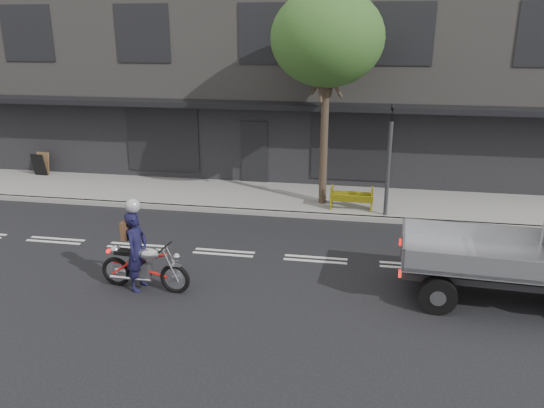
{
  "coord_description": "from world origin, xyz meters",
  "views": [
    {
      "loc": [
        3.47,
        -12.31,
        5.56
      ],
      "look_at": [
        1.19,
        0.5,
        1.25
      ],
      "focal_mm": 35.0,
      "sensor_mm": 36.0,
      "label": 1
    }
  ],
  "objects_px": {
    "motorcycle": "(144,265)",
    "sandwich_board": "(39,165)",
    "street_tree": "(327,39)",
    "rider": "(137,251)",
    "construction_barrier": "(351,200)",
    "traffic_light_pole": "(388,167)"
  },
  "relations": [
    {
      "from": "construction_barrier",
      "to": "rider",
      "type": "bearing_deg",
      "value": -128.0
    },
    {
      "from": "sandwich_board",
      "to": "traffic_light_pole",
      "type": "bearing_deg",
      "value": -4.99
    },
    {
      "from": "street_tree",
      "to": "rider",
      "type": "xyz_separation_m",
      "value": [
        -3.55,
        -6.44,
        -4.37
      ]
    },
    {
      "from": "motorcycle",
      "to": "construction_barrier",
      "type": "height_order",
      "value": "motorcycle"
    },
    {
      "from": "construction_barrier",
      "to": "street_tree",
      "type": "bearing_deg",
      "value": 144.58
    },
    {
      "from": "street_tree",
      "to": "traffic_light_pole",
      "type": "distance_m",
      "value": 4.23
    },
    {
      "from": "street_tree",
      "to": "rider",
      "type": "bearing_deg",
      "value": -118.85
    },
    {
      "from": "street_tree",
      "to": "rider",
      "type": "height_order",
      "value": "street_tree"
    },
    {
      "from": "construction_barrier",
      "to": "motorcycle",
      "type": "bearing_deg",
      "value": -127.06
    },
    {
      "from": "street_tree",
      "to": "motorcycle",
      "type": "height_order",
      "value": "street_tree"
    },
    {
      "from": "sandwich_board",
      "to": "rider",
      "type": "bearing_deg",
      "value": -41.45
    },
    {
      "from": "construction_barrier",
      "to": "sandwich_board",
      "type": "height_order",
      "value": "sandwich_board"
    },
    {
      "from": "traffic_light_pole",
      "to": "sandwich_board",
      "type": "distance_m",
      "value": 13.3
    },
    {
      "from": "traffic_light_pole",
      "to": "rider",
      "type": "distance_m",
      "value": 7.92
    },
    {
      "from": "street_tree",
      "to": "sandwich_board",
      "type": "distance_m",
      "value": 12.1
    },
    {
      "from": "motorcycle",
      "to": "sandwich_board",
      "type": "distance_m",
      "value": 10.99
    },
    {
      "from": "traffic_light_pole",
      "to": "motorcycle",
      "type": "relative_size",
      "value": 1.63
    },
    {
      "from": "street_tree",
      "to": "rider",
      "type": "distance_m",
      "value": 8.56
    },
    {
      "from": "traffic_light_pole",
      "to": "rider",
      "type": "xyz_separation_m",
      "value": [
        -5.55,
        -5.59,
        -0.74
      ]
    },
    {
      "from": "street_tree",
      "to": "sandwich_board",
      "type": "height_order",
      "value": "street_tree"
    },
    {
      "from": "traffic_light_pole",
      "to": "motorcycle",
      "type": "bearing_deg",
      "value": -133.99
    },
    {
      "from": "motorcycle",
      "to": "sandwich_board",
      "type": "height_order",
      "value": "motorcycle"
    }
  ]
}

